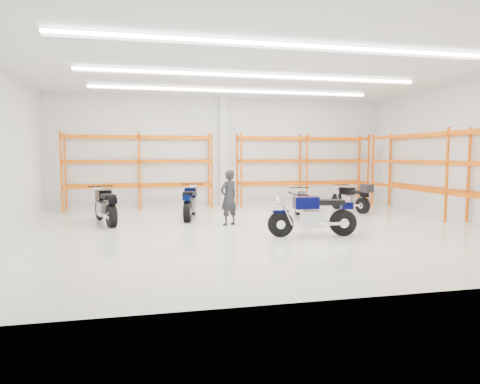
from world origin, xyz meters
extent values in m
plane|color=silver|center=(0.00, 0.00, 0.00)|extent=(14.00, 14.00, 0.00)
cube|color=silver|center=(0.00, 6.00, 2.25)|extent=(14.00, 0.02, 4.50)
cube|color=silver|center=(0.00, -6.00, 2.25)|extent=(14.00, 0.02, 4.50)
cube|color=silver|center=(7.00, 0.00, 2.25)|extent=(0.02, 12.00, 4.50)
cube|color=white|center=(0.00, 0.00, 4.50)|extent=(14.00, 12.00, 0.02)
cube|color=white|center=(0.00, -3.00, 4.40)|extent=(10.00, 0.22, 0.10)
cube|color=white|center=(0.00, 0.50, 4.40)|extent=(10.00, 0.22, 0.10)
cube|color=white|center=(0.00, 3.50, 4.40)|extent=(10.00, 0.22, 0.10)
cylinder|color=black|center=(0.23, -1.21, 0.34)|extent=(0.68, 0.21, 0.67)
cylinder|color=black|center=(1.90, -1.39, 0.35)|extent=(0.71, 0.28, 0.69)
cylinder|color=silver|center=(0.23, -1.21, 0.34)|extent=(0.24, 0.18, 0.22)
cylinder|color=silver|center=(1.90, -1.39, 0.35)|extent=(0.27, 0.25, 0.25)
cube|color=#030633|center=(0.23, -1.21, 0.67)|extent=(0.42, 0.21, 0.07)
cube|color=#B7B7BC|center=(1.10, -1.30, 0.47)|extent=(0.62, 0.46, 0.42)
cube|color=#A5A5AA|center=(1.52, -1.35, 0.36)|extent=(0.79, 0.22, 0.09)
cube|color=#030633|center=(0.90, -1.28, 0.89)|extent=(0.66, 0.45, 0.31)
cube|color=black|center=(1.52, -1.35, 0.89)|extent=(0.77, 0.42, 0.13)
cube|color=#030633|center=(1.99, -1.40, 0.80)|extent=(0.32, 0.28, 0.18)
cylinder|color=black|center=(0.52, -1.24, 1.14)|extent=(0.13, 0.78, 0.04)
sphere|color=silver|center=(0.19, -1.20, 0.96)|extent=(0.21, 0.21, 0.21)
cylinder|color=silver|center=(1.55, -1.53, 0.36)|extent=(0.84, 0.19, 0.10)
cylinder|color=black|center=(-4.67, 2.84, 0.33)|extent=(0.33, 0.68, 0.67)
cylinder|color=black|center=(-4.17, 1.25, 0.34)|extent=(0.40, 0.72, 0.69)
cylinder|color=silver|center=(-4.67, 2.84, 0.33)|extent=(0.22, 0.26, 0.22)
cylinder|color=silver|center=(-4.17, 1.25, 0.34)|extent=(0.29, 0.30, 0.24)
cube|color=black|center=(-4.67, 2.84, 0.67)|extent=(0.28, 0.43, 0.07)
cube|color=#B7B7BC|center=(-4.41, 2.01, 0.47)|extent=(0.56, 0.67, 0.42)
cube|color=#A5A5AA|center=(-4.28, 1.61, 0.36)|extent=(0.36, 0.78, 0.09)
cube|color=black|center=(-4.47, 2.20, 0.89)|extent=(0.55, 0.71, 0.31)
cube|color=black|center=(-4.28, 1.61, 0.89)|extent=(0.54, 0.80, 0.13)
cube|color=black|center=(-4.14, 1.17, 0.80)|extent=(0.32, 0.35, 0.18)
cylinder|color=black|center=(-4.58, 2.56, 1.13)|extent=(0.75, 0.27, 0.04)
sphere|color=silver|center=(-4.68, 2.88, 0.95)|extent=(0.21, 0.21, 0.21)
cylinder|color=silver|center=(-4.44, 1.51, 0.36)|extent=(0.35, 0.82, 0.10)
cylinder|color=black|center=(-1.53, 3.37, 0.33)|extent=(0.27, 0.67, 0.66)
cylinder|color=black|center=(-1.89, 1.76, 0.34)|extent=(0.34, 0.71, 0.68)
cylinder|color=silver|center=(-1.53, 3.37, 0.33)|extent=(0.20, 0.25, 0.22)
cylinder|color=silver|center=(-1.89, 1.76, 0.34)|extent=(0.27, 0.28, 0.24)
cube|color=#030B37|center=(-1.53, 3.37, 0.66)|extent=(0.25, 0.42, 0.07)
cube|color=#B7B7BC|center=(-1.72, 2.53, 0.46)|extent=(0.51, 0.64, 0.42)
cube|color=#A5A5AA|center=(-1.81, 2.13, 0.35)|extent=(0.30, 0.78, 0.09)
cube|color=#030B37|center=(-1.67, 2.73, 0.88)|extent=(0.50, 0.68, 0.31)
cube|color=black|center=(-1.81, 2.13, 0.88)|extent=(0.48, 0.78, 0.13)
cube|color=#030B37|center=(-1.91, 1.67, 0.79)|extent=(0.30, 0.33, 0.18)
cylinder|color=black|center=(-1.59, 3.09, 1.12)|extent=(0.76, 0.21, 0.04)
sphere|color=silver|center=(-1.52, 3.41, 0.95)|extent=(0.21, 0.21, 0.21)
cylinder|color=silver|center=(-1.99, 2.12, 0.35)|extent=(0.28, 0.83, 0.10)
cylinder|color=black|center=(2.09, 2.60, 0.29)|extent=(0.22, 0.60, 0.58)
cylinder|color=black|center=(1.82, 1.16, 0.30)|extent=(0.28, 0.62, 0.60)
cylinder|color=silver|center=(2.09, 2.60, 0.29)|extent=(0.17, 0.22, 0.19)
cylinder|color=silver|center=(1.82, 1.16, 0.30)|extent=(0.23, 0.25, 0.21)
cube|color=gray|center=(2.09, 2.60, 0.58)|extent=(0.21, 0.37, 0.06)
cube|color=#B7B7BC|center=(1.95, 1.85, 0.41)|extent=(0.44, 0.56, 0.37)
cube|color=#A5A5AA|center=(1.88, 1.49, 0.31)|extent=(0.24, 0.69, 0.08)
cube|color=gray|center=(1.98, 2.02, 0.78)|extent=(0.42, 0.60, 0.27)
cube|color=black|center=(1.88, 1.49, 0.78)|extent=(0.40, 0.68, 0.12)
cube|color=gray|center=(1.81, 1.08, 0.70)|extent=(0.26, 0.29, 0.16)
cylinder|color=black|center=(2.04, 2.35, 0.99)|extent=(0.68, 0.16, 0.04)
sphere|color=silver|center=(2.09, 2.63, 0.84)|extent=(0.18, 0.18, 0.18)
cylinder|color=silver|center=(1.72, 1.48, 0.31)|extent=(0.22, 0.73, 0.09)
cylinder|color=black|center=(4.15, 3.76, 0.29)|extent=(0.25, 0.58, 0.57)
cylinder|color=black|center=(4.51, 2.37, 0.30)|extent=(0.31, 0.62, 0.59)
cylinder|color=silver|center=(4.15, 3.76, 0.29)|extent=(0.18, 0.22, 0.19)
cylinder|color=silver|center=(4.51, 2.37, 0.30)|extent=(0.24, 0.25, 0.21)
cube|color=black|center=(4.15, 3.76, 0.57)|extent=(0.22, 0.37, 0.06)
cube|color=#B7B7BC|center=(4.33, 3.04, 0.40)|extent=(0.46, 0.57, 0.36)
cube|color=#A5A5AA|center=(4.42, 2.68, 0.31)|extent=(0.28, 0.68, 0.08)
cube|color=black|center=(4.29, 3.20, 0.76)|extent=(0.45, 0.60, 0.27)
cube|color=black|center=(4.42, 2.68, 0.76)|extent=(0.44, 0.68, 0.11)
cube|color=black|center=(4.52, 2.30, 0.69)|extent=(0.27, 0.29, 0.15)
cylinder|color=black|center=(4.21, 3.52, 0.97)|extent=(0.66, 0.20, 0.03)
sphere|color=silver|center=(4.14, 3.79, 0.82)|extent=(0.18, 0.18, 0.18)
cylinder|color=silver|center=(4.29, 2.61, 0.31)|extent=(0.26, 0.72, 0.09)
cube|color=black|center=(4.55, 2.18, 0.94)|extent=(0.41, 0.43, 0.29)
imported|color=black|center=(-0.72, 0.94, 0.84)|extent=(0.73, 0.66, 1.68)
cube|color=white|center=(0.00, 5.82, 2.25)|extent=(0.32, 0.32, 4.50)
cube|color=#E45000|center=(-6.20, 5.88, 1.50)|extent=(0.07, 0.07, 3.00)
cube|color=#E45000|center=(-6.20, 5.08, 1.50)|extent=(0.07, 0.07, 3.00)
cube|color=#E45000|center=(-3.40, 5.88, 1.50)|extent=(0.07, 0.07, 3.00)
cube|color=#E45000|center=(-3.40, 5.08, 1.50)|extent=(0.07, 0.07, 3.00)
cube|color=#E45000|center=(-0.60, 5.88, 1.50)|extent=(0.07, 0.07, 3.00)
cube|color=#E45000|center=(-0.60, 5.08, 1.50)|extent=(0.07, 0.07, 3.00)
cube|color=#E45000|center=(-3.40, 5.88, 0.94)|extent=(5.60, 0.07, 0.12)
cube|color=#E45000|center=(-3.40, 5.08, 0.94)|extent=(5.60, 0.07, 0.12)
cube|color=#E45000|center=(-3.40, 5.88, 1.88)|extent=(5.60, 0.07, 0.12)
cube|color=#E45000|center=(-3.40, 5.08, 1.88)|extent=(5.60, 0.07, 0.12)
cube|color=#E45000|center=(-3.40, 5.88, 2.81)|extent=(5.60, 0.07, 0.12)
cube|color=#E45000|center=(-3.40, 5.08, 2.81)|extent=(5.60, 0.07, 0.12)
cube|color=#E45000|center=(0.60, 5.88, 1.50)|extent=(0.07, 0.07, 3.00)
cube|color=#E45000|center=(0.60, 5.08, 1.50)|extent=(0.07, 0.07, 3.00)
cube|color=#E45000|center=(3.40, 5.88, 1.50)|extent=(0.07, 0.07, 3.00)
cube|color=#E45000|center=(3.40, 5.08, 1.50)|extent=(0.07, 0.07, 3.00)
cube|color=#E45000|center=(6.20, 5.88, 1.50)|extent=(0.07, 0.07, 3.00)
cube|color=#E45000|center=(6.20, 5.08, 1.50)|extent=(0.07, 0.07, 3.00)
cube|color=#E45000|center=(3.40, 5.88, 0.94)|extent=(5.60, 0.07, 0.12)
cube|color=#E45000|center=(3.40, 5.08, 0.94)|extent=(5.60, 0.07, 0.12)
cube|color=#E45000|center=(3.40, 5.88, 1.88)|extent=(5.60, 0.07, 0.12)
cube|color=#E45000|center=(3.40, 5.08, 1.88)|extent=(5.60, 0.07, 0.12)
cube|color=#E45000|center=(3.40, 5.88, 2.81)|extent=(5.60, 0.07, 0.12)
cube|color=#E45000|center=(3.40, 5.08, 2.81)|extent=(5.60, 0.07, 0.12)
cube|color=#E45000|center=(6.88, 0.00, 1.50)|extent=(0.07, 0.07, 3.00)
cube|color=#E45000|center=(6.08, 0.00, 1.50)|extent=(0.07, 0.07, 3.00)
cube|color=#E45000|center=(6.88, 4.50, 1.50)|extent=(0.07, 0.07, 3.00)
cube|color=#E45000|center=(6.08, 4.50, 1.50)|extent=(0.07, 0.07, 3.00)
cube|color=#E45000|center=(6.88, 0.00, 0.94)|extent=(0.07, 9.00, 0.12)
cube|color=#E45000|center=(6.08, 0.00, 0.94)|extent=(0.07, 9.00, 0.12)
cube|color=#E45000|center=(6.88, 0.00, 1.88)|extent=(0.07, 9.00, 0.12)
cube|color=#E45000|center=(6.08, 0.00, 1.88)|extent=(0.07, 9.00, 0.12)
cube|color=#E45000|center=(6.88, 0.00, 2.81)|extent=(0.07, 9.00, 0.12)
cube|color=#E45000|center=(6.08, 0.00, 2.81)|extent=(0.07, 9.00, 0.12)
camera|label=1|loc=(-3.16, -11.70, 2.14)|focal=32.00mm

